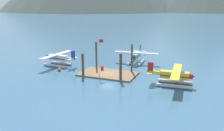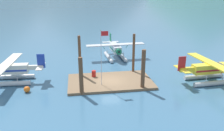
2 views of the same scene
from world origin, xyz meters
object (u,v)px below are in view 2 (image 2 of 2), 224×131
at_px(flagpole, 102,52).
at_px(seaplane_yellow_stbd_aft, 210,71).
at_px(mooring_buoy, 27,89).
at_px(fuel_drum, 94,74).
at_px(seaplane_cream_port_fwd, 10,71).
at_px(seaplane_silver_bow_right, 115,50).

xyz_separation_m(flagpole, seaplane_yellow_stbd_aft, (14.37, -0.60, -3.04)).
height_order(mooring_buoy, seaplane_yellow_stbd_aft, seaplane_yellow_stbd_aft).
bearing_deg(mooring_buoy, fuel_drum, 21.06).
height_order(mooring_buoy, seaplane_cream_port_fwd, seaplane_cream_port_fwd).
distance_m(flagpole, seaplane_yellow_stbd_aft, 14.70).
height_order(fuel_drum, mooring_buoy, fuel_drum).
bearing_deg(flagpole, mooring_buoy, -178.75).
bearing_deg(seaplane_yellow_stbd_aft, flagpole, 177.62).
bearing_deg(mooring_buoy, seaplane_yellow_stbd_aft, -0.96).
bearing_deg(seaplane_cream_port_fwd, fuel_drum, -1.69).
bearing_deg(seaplane_cream_port_fwd, mooring_buoy, -52.68).
xyz_separation_m(fuel_drum, seaplane_silver_bow_right, (4.63, 9.43, 0.84)).
xyz_separation_m(seaplane_cream_port_fwd, seaplane_yellow_stbd_aft, (26.37, -3.97, 0.00)).
relative_size(fuel_drum, seaplane_silver_bow_right, 0.08).
relative_size(mooring_buoy, seaplane_silver_bow_right, 0.07).
height_order(fuel_drum, seaplane_cream_port_fwd, seaplane_cream_port_fwd).
height_order(mooring_buoy, seaplane_silver_bow_right, seaplane_silver_bow_right).
xyz_separation_m(mooring_buoy, seaplane_yellow_stbd_aft, (23.65, -0.39, 1.20)).
relative_size(mooring_buoy, seaplane_cream_port_fwd, 0.07).
relative_size(seaplane_cream_port_fwd, seaplane_yellow_stbd_aft, 1.00).
bearing_deg(seaplane_silver_bow_right, fuel_drum, -116.17).
xyz_separation_m(seaplane_yellow_stbd_aft, seaplane_silver_bow_right, (-10.59, 13.07, 0.00)).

